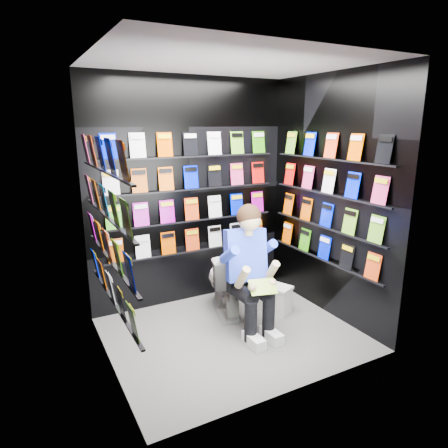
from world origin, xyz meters
TOP-DOWN VIEW (x-y plane):
  - floor at (0.00, 0.00)m, footprint 2.40×2.40m
  - ceiling at (0.00, 0.00)m, footprint 2.40×2.40m
  - wall_back at (0.00, 1.00)m, footprint 2.40×0.04m
  - wall_front at (0.00, -1.00)m, footprint 2.40×0.04m
  - wall_left at (-1.20, 0.00)m, footprint 0.04×2.00m
  - wall_right at (1.20, 0.00)m, footprint 0.04×2.00m
  - comics_back at (0.00, 0.97)m, footprint 2.10×0.06m
  - comics_left at (-1.17, 0.00)m, footprint 0.06×1.70m
  - comics_right at (1.17, 0.00)m, footprint 0.06×1.70m
  - toilet at (0.19, 0.47)m, footprint 0.60×0.83m
  - longbox at (0.68, 0.25)m, footprint 0.34×0.43m
  - longbox_lid at (0.68, 0.25)m, footprint 0.37×0.45m
  - reader at (0.19, 0.09)m, footprint 0.72×0.90m
  - held_comic at (0.19, -0.26)m, footprint 0.29×0.21m

SIDE VIEW (x-z plane):
  - floor at x=0.00m, z-range 0.00..0.00m
  - longbox at x=0.68m, z-range 0.00..0.28m
  - longbox_lid at x=0.68m, z-range 0.28..0.31m
  - toilet at x=0.19m, z-range 0.00..0.73m
  - held_comic at x=0.19m, z-range 0.53..0.63m
  - reader at x=0.19m, z-range 0.06..1.51m
  - wall_back at x=0.00m, z-range 0.00..2.60m
  - wall_front at x=0.00m, z-range 0.00..2.60m
  - wall_left at x=-1.20m, z-range 0.00..2.60m
  - wall_right at x=1.20m, z-range 0.00..2.60m
  - comics_back at x=0.00m, z-range 0.62..1.99m
  - comics_left at x=-1.17m, z-range 0.62..1.99m
  - comics_right at x=1.17m, z-range 0.62..1.99m
  - ceiling at x=0.00m, z-range 2.60..2.60m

